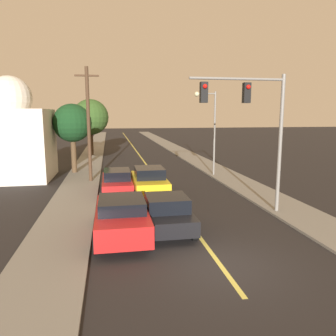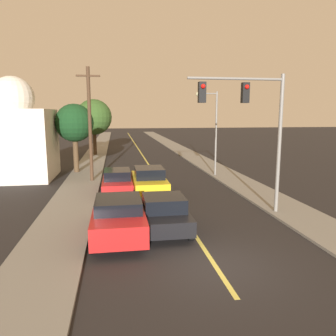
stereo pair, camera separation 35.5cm
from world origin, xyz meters
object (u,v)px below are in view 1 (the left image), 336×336
object	(u,v)px
car_outer_lane_front	(122,216)
domed_building_left	(13,137)
car_near_lane_second	(149,182)
tree_left_far	(91,117)
streetlamp_right	(210,121)
traffic_signal_mast	(253,115)
tree_left_near	(72,123)
car_outer_lane_second	(117,181)
utility_pole_left	(89,123)
car_near_lane_front	(166,213)

from	to	relation	value
car_outer_lane_front	domed_building_left	bearing A→B (deg)	119.16
car_outer_lane_front	car_near_lane_second	bearing A→B (deg)	73.58
tree_left_far	domed_building_left	size ratio (longest dim) A/B	0.84
car_outer_lane_front	streetlamp_right	bearing A→B (deg)	58.56
traffic_signal_mast	tree_left_near	distance (m)	15.79
car_near_lane_second	car_outer_lane_second	bearing A→B (deg)	146.52
car_outer_lane_front	tree_left_near	size ratio (longest dim) A/B	0.84
car_outer_lane_front	traffic_signal_mast	bearing A→B (deg)	16.96
traffic_signal_mast	utility_pole_left	distance (m)	11.99
car_outer_lane_second	domed_building_left	size ratio (longest dim) A/B	0.62
car_outer_lane_second	car_near_lane_front	bearing A→B (deg)	-75.45
traffic_signal_mast	domed_building_left	world-z (taller)	domed_building_left
car_outer_lane_second	domed_building_left	world-z (taller)	domed_building_left
car_near_lane_second	streetlamp_right	world-z (taller)	streetlamp_right
utility_pole_left	car_outer_lane_front	bearing A→B (deg)	-80.78
car_near_lane_front	tree_left_near	bearing A→B (deg)	109.64
car_near_lane_second	domed_building_left	world-z (taller)	domed_building_left
streetlamp_right	traffic_signal_mast	bearing A→B (deg)	-95.57
tree_left_near	tree_left_far	bearing A→B (deg)	85.87
streetlamp_right	tree_left_near	distance (m)	10.75
streetlamp_right	utility_pole_left	size ratio (longest dim) A/B	0.81
car_outer_lane_second	tree_left_near	world-z (taller)	tree_left_near
car_near_lane_second	utility_pole_left	bearing A→B (deg)	127.66
car_near_lane_front	car_outer_lane_second	world-z (taller)	car_near_lane_front
tree_left_near	car_outer_lane_second	bearing A→B (deg)	-65.63
traffic_signal_mast	domed_building_left	xyz separation A→B (m)	(-13.43, 11.19, -1.60)
tree_left_near	tree_left_far	size ratio (longest dim) A/B	0.87
car_outer_lane_second	streetlamp_right	distance (m)	8.94
traffic_signal_mast	streetlamp_right	world-z (taller)	traffic_signal_mast
utility_pole_left	tree_left_far	world-z (taller)	utility_pole_left
car_near_lane_front	streetlamp_right	world-z (taller)	streetlamp_right
car_near_lane_second	utility_pole_left	size ratio (longest dim) A/B	0.57
car_outer_lane_front	tree_left_far	size ratio (longest dim) A/B	0.73
car_outer_lane_front	traffic_signal_mast	size ratio (longest dim) A/B	0.71
streetlamp_right	car_near_lane_second	bearing A→B (deg)	-134.31
streetlamp_right	tree_left_near	size ratio (longest dim) A/B	1.15
utility_pole_left	tree_left_near	size ratio (longest dim) A/B	1.43
traffic_signal_mast	streetlamp_right	xyz separation A→B (m)	(0.95, 9.72, -0.50)
car_outer_lane_second	traffic_signal_mast	distance (m)	9.18
car_near_lane_second	domed_building_left	xyz separation A→B (m)	(-9.12, 6.86, 2.23)
car_near_lane_second	tree_left_far	size ratio (longest dim) A/B	0.71
car_outer_lane_front	tree_left_near	xyz separation A→B (m)	(-3.24, 14.56, 3.18)
car_near_lane_second	tree_left_near	size ratio (longest dim) A/B	0.82
car_near_lane_second	domed_building_left	distance (m)	11.63
traffic_signal_mast	car_near_lane_second	bearing A→B (deg)	134.86
car_near_lane_second	car_outer_lane_front	xyz separation A→B (m)	(-1.83, -6.21, -0.04)
car_outer_lane_front	car_near_lane_front	bearing A→B (deg)	11.29
car_near_lane_second	utility_pole_left	distance (m)	6.74
car_outer_lane_front	tree_left_near	bearing A→B (deg)	102.53
streetlamp_right	tree_left_far	world-z (taller)	streetlamp_right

